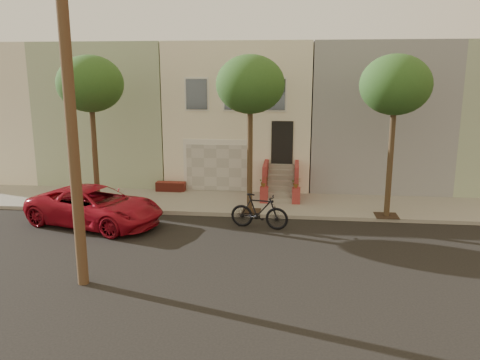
# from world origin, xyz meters

# --- Properties ---
(ground) EXTENTS (90.00, 90.00, 0.00)m
(ground) POSITION_xyz_m (0.00, 0.00, 0.00)
(ground) COLOR black
(ground) RESTS_ON ground
(sidewalk) EXTENTS (40.00, 3.70, 0.15)m
(sidewalk) POSITION_xyz_m (0.00, 5.35, 0.07)
(sidewalk) COLOR gray
(sidewalk) RESTS_ON ground
(house_row) EXTENTS (33.10, 11.70, 7.00)m
(house_row) POSITION_xyz_m (0.00, 11.19, 3.64)
(house_row) COLOR beige
(house_row) RESTS_ON sidewalk
(tree_left) EXTENTS (2.70, 2.57, 6.30)m
(tree_left) POSITION_xyz_m (-5.50, 3.90, 5.26)
(tree_left) COLOR #2D2116
(tree_left) RESTS_ON sidewalk
(tree_mid) EXTENTS (2.70, 2.57, 6.30)m
(tree_mid) POSITION_xyz_m (1.00, 3.90, 5.26)
(tree_mid) COLOR #2D2116
(tree_mid) RESTS_ON sidewalk
(tree_right) EXTENTS (2.70, 2.57, 6.30)m
(tree_right) POSITION_xyz_m (6.50, 3.90, 5.26)
(tree_right) COLOR #2D2116
(tree_right) RESTS_ON sidewalk
(pickup_truck) EXTENTS (5.82, 3.87, 1.48)m
(pickup_truck) POSITION_xyz_m (-4.77, 1.92, 0.74)
(pickup_truck) COLOR maroon
(pickup_truck) RESTS_ON ground
(motorcycle) EXTENTS (2.29, 1.01, 1.33)m
(motorcycle) POSITION_xyz_m (1.52, 2.21, 0.67)
(motorcycle) COLOR black
(motorcycle) RESTS_ON ground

